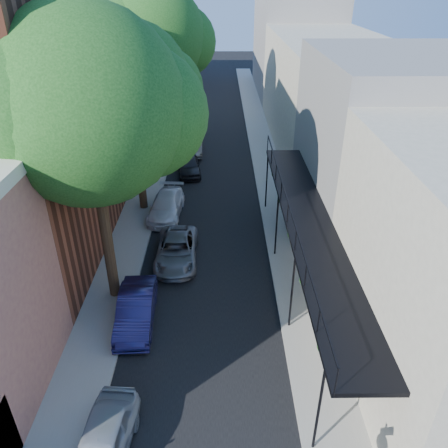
{
  "coord_description": "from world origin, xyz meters",
  "views": [
    {
      "loc": [
        0.7,
        -4.69,
        11.82
      ],
      "look_at": [
        0.82,
        11.2,
        2.8
      ],
      "focal_mm": 35.0,
      "sensor_mm": 36.0,
      "label": 1
    }
  ],
  "objects_px": {
    "parked_car_b": "(136,309)",
    "parked_car_f": "(193,144)",
    "oak_mid": "(140,84)",
    "parked_car_d": "(166,206)",
    "oak_far": "(160,37)",
    "parked_car_g": "(188,128)",
    "parked_car_c": "(177,250)",
    "oak_near": "(102,109)",
    "parked_car_a": "(102,445)",
    "parked_car_e": "(189,165)"
  },
  "relations": [
    {
      "from": "parked_car_e",
      "to": "parked_car_g",
      "type": "xyz_separation_m",
      "value": [
        -0.57,
        8.51,
        -0.04
      ]
    },
    {
      "from": "parked_car_a",
      "to": "parked_car_b",
      "type": "bearing_deg",
      "value": 94.87
    },
    {
      "from": "oak_far",
      "to": "parked_car_c",
      "type": "xyz_separation_m",
      "value": [
        1.95,
        -14.63,
        -7.68
      ]
    },
    {
      "from": "parked_car_b",
      "to": "parked_car_c",
      "type": "bearing_deg",
      "value": 71.54
    },
    {
      "from": "oak_mid",
      "to": "parked_car_d",
      "type": "height_order",
      "value": "oak_mid"
    },
    {
      "from": "oak_mid",
      "to": "parked_car_a",
      "type": "height_order",
      "value": "oak_mid"
    },
    {
      "from": "oak_far",
      "to": "parked_car_b",
      "type": "bearing_deg",
      "value": -87.71
    },
    {
      "from": "parked_car_g",
      "to": "parked_car_a",
      "type": "bearing_deg",
      "value": -86.9
    },
    {
      "from": "oak_mid",
      "to": "parked_car_a",
      "type": "bearing_deg",
      "value": -86.97
    },
    {
      "from": "oak_mid",
      "to": "parked_car_c",
      "type": "distance_m",
      "value": 8.79
    },
    {
      "from": "parked_car_e",
      "to": "parked_car_g",
      "type": "height_order",
      "value": "parked_car_e"
    },
    {
      "from": "parked_car_a",
      "to": "parked_car_g",
      "type": "height_order",
      "value": "parked_car_a"
    },
    {
      "from": "parked_car_d",
      "to": "parked_car_b",
      "type": "bearing_deg",
      "value": -87.66
    },
    {
      "from": "oak_mid",
      "to": "parked_car_c",
      "type": "bearing_deg",
      "value": -70.15
    },
    {
      "from": "parked_car_a",
      "to": "parked_car_e",
      "type": "bearing_deg",
      "value": 91.76
    },
    {
      "from": "oak_far",
      "to": "parked_car_d",
      "type": "bearing_deg",
      "value": -84.45
    },
    {
      "from": "parked_car_b",
      "to": "parked_car_g",
      "type": "relative_size",
      "value": 0.91
    },
    {
      "from": "oak_near",
      "to": "oak_mid",
      "type": "xyz_separation_m",
      "value": [
        -0.05,
        7.97,
        -0.82
      ]
    },
    {
      "from": "oak_near",
      "to": "parked_car_a",
      "type": "relative_size",
      "value": 3.16
    },
    {
      "from": "oak_near",
      "to": "parked_car_e",
      "type": "distance_m",
      "value": 14.98
    },
    {
      "from": "parked_car_a",
      "to": "parked_car_b",
      "type": "height_order",
      "value": "parked_car_b"
    },
    {
      "from": "parked_car_b",
      "to": "parked_car_f",
      "type": "height_order",
      "value": "parked_car_f"
    },
    {
      "from": "oak_near",
      "to": "parked_car_b",
      "type": "height_order",
      "value": "oak_near"
    },
    {
      "from": "oak_near",
      "to": "oak_far",
      "type": "relative_size",
      "value": 0.96
    },
    {
      "from": "parked_car_d",
      "to": "parked_car_f",
      "type": "relative_size",
      "value": 1.04
    },
    {
      "from": "parked_car_b",
      "to": "parked_car_f",
      "type": "xyz_separation_m",
      "value": [
        1.2,
        18.98,
        0.03
      ]
    },
    {
      "from": "oak_far",
      "to": "parked_car_d",
      "type": "height_order",
      "value": "oak_far"
    },
    {
      "from": "parked_car_d",
      "to": "parked_car_e",
      "type": "xyz_separation_m",
      "value": [
        0.89,
        6.04,
        0.01
      ]
    },
    {
      "from": "oak_far",
      "to": "oak_near",
      "type": "bearing_deg",
      "value": -90.04
    },
    {
      "from": "oak_mid",
      "to": "oak_far",
      "type": "height_order",
      "value": "oak_far"
    },
    {
      "from": "oak_mid",
      "to": "parked_car_f",
      "type": "xyz_separation_m",
      "value": [
        2.02,
        9.12,
        -6.4
      ]
    },
    {
      "from": "parked_car_c",
      "to": "parked_car_f",
      "type": "relative_size",
      "value": 1.04
    },
    {
      "from": "oak_near",
      "to": "parked_car_c",
      "type": "height_order",
      "value": "oak_near"
    },
    {
      "from": "parked_car_c",
      "to": "parked_car_g",
      "type": "relative_size",
      "value": 0.99
    },
    {
      "from": "oak_near",
      "to": "parked_car_b",
      "type": "relative_size",
      "value": 3.0
    },
    {
      "from": "parked_car_a",
      "to": "parked_car_c",
      "type": "bearing_deg",
      "value": 87.95
    },
    {
      "from": "parked_car_c",
      "to": "parked_car_a",
      "type": "bearing_deg",
      "value": -97.54
    },
    {
      "from": "parked_car_c",
      "to": "parked_car_b",
      "type": "bearing_deg",
      "value": -106.3
    },
    {
      "from": "oak_near",
      "to": "parked_car_g",
      "type": "xyz_separation_m",
      "value": [
        1.31,
        21.48,
        -7.3
      ]
    },
    {
      "from": "oak_near",
      "to": "oak_mid",
      "type": "distance_m",
      "value": 8.01
    },
    {
      "from": "parked_car_e",
      "to": "oak_far",
      "type": "bearing_deg",
      "value": 107.58
    },
    {
      "from": "parked_car_b",
      "to": "parked_car_f",
      "type": "distance_m",
      "value": 19.02
    },
    {
      "from": "oak_far",
      "to": "parked_car_g",
      "type": "height_order",
      "value": "oak_far"
    },
    {
      "from": "parked_car_f",
      "to": "oak_near",
      "type": "bearing_deg",
      "value": -98.32
    },
    {
      "from": "parked_car_f",
      "to": "oak_far",
      "type": "bearing_deg",
      "value": -179.46
    },
    {
      "from": "oak_far",
      "to": "parked_car_g",
      "type": "bearing_deg",
      "value": 73.78
    },
    {
      "from": "oak_far",
      "to": "parked_car_f",
      "type": "xyz_separation_m",
      "value": [
        1.95,
        0.08,
        -7.6
      ]
    },
    {
      "from": "parked_car_a",
      "to": "oak_far",
      "type": "bearing_deg",
      "value": 96.63
    },
    {
      "from": "parked_car_a",
      "to": "oak_near",
      "type": "bearing_deg",
      "value": 100.71
    },
    {
      "from": "parked_car_d",
      "to": "parked_car_f",
      "type": "bearing_deg",
      "value": 88.31
    }
  ]
}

